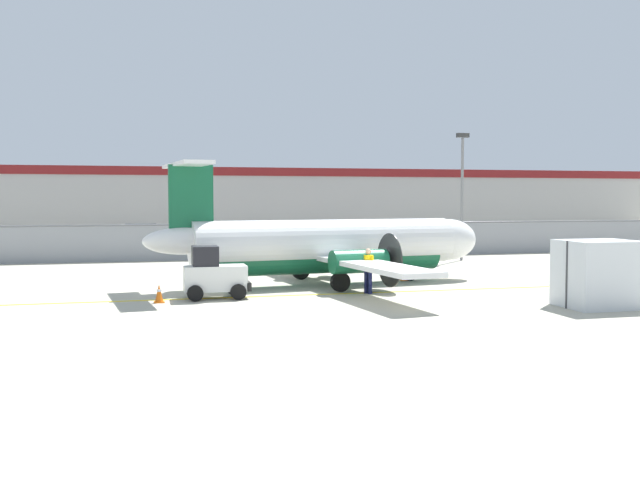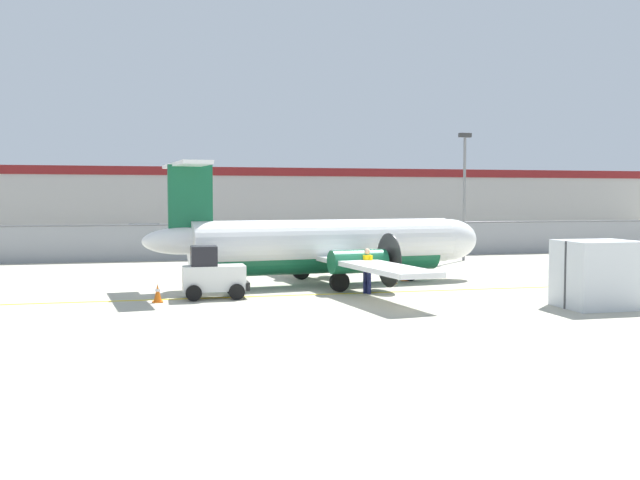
# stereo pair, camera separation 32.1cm
# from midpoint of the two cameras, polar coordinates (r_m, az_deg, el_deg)

# --- Properties ---
(ground_plane) EXTENTS (140.00, 140.00, 0.01)m
(ground_plane) POSITION_cam_midpoint_polar(r_m,az_deg,el_deg) (27.08, 3.76, -4.22)
(ground_plane) COLOR #B2AD99
(perimeter_fence) EXTENTS (98.00, 0.10, 2.10)m
(perimeter_fence) POSITION_cam_midpoint_polar(r_m,az_deg,el_deg) (42.43, -2.89, 0.04)
(perimeter_fence) COLOR gray
(perimeter_fence) RESTS_ON ground
(parking_lot_strip) EXTENTS (98.00, 17.00, 0.12)m
(parking_lot_strip) POSITION_cam_midpoint_polar(r_m,az_deg,el_deg) (53.80, -5.28, -0.39)
(parking_lot_strip) COLOR #38383A
(parking_lot_strip) RESTS_ON ground
(background_building) EXTENTS (91.00, 8.10, 6.50)m
(background_building) POSITION_cam_midpoint_polar(r_m,az_deg,el_deg) (72.01, -7.56, 3.09)
(background_building) COLOR beige
(background_building) RESTS_ON ground
(commuter_airplane) EXTENTS (14.60, 16.07, 4.92)m
(commuter_airplane) POSITION_cam_midpoint_polar(r_m,az_deg,el_deg) (29.40, 0.63, -0.48)
(commuter_airplane) COLOR white
(commuter_airplane) RESTS_ON ground
(baggage_tug) EXTENTS (2.34, 1.39, 1.88)m
(baggage_tug) POSITION_cam_midpoint_polar(r_m,az_deg,el_deg) (25.73, -8.86, -2.75)
(baggage_tug) COLOR silver
(baggage_tug) RESTS_ON ground
(ground_crew_worker) EXTENTS (0.46, 0.53, 1.70)m
(ground_crew_worker) POSITION_cam_midpoint_polar(r_m,az_deg,el_deg) (26.77, 3.53, -2.27)
(ground_crew_worker) COLOR #191E4C
(ground_crew_worker) RESTS_ON ground
(cargo_container) EXTENTS (2.44, 2.01, 2.20)m
(cargo_container) POSITION_cam_midpoint_polar(r_m,az_deg,el_deg) (25.06, 21.09, -2.54)
(cargo_container) COLOR silver
(cargo_container) RESTS_ON ground
(traffic_cone_near_left) EXTENTS (0.36, 0.36, 0.64)m
(traffic_cone_near_left) POSITION_cam_midpoint_polar(r_m,az_deg,el_deg) (33.54, 7.26, -2.24)
(traffic_cone_near_left) COLOR orange
(traffic_cone_near_left) RESTS_ON ground
(traffic_cone_near_right) EXTENTS (0.36, 0.36, 0.64)m
(traffic_cone_near_right) POSITION_cam_midpoint_polar(r_m,az_deg,el_deg) (25.11, -13.11, -4.19)
(traffic_cone_near_right) COLOR orange
(traffic_cone_near_right) RESTS_ON ground
(traffic_cone_far_left) EXTENTS (0.36, 0.36, 0.64)m
(traffic_cone_far_left) POSITION_cam_midpoint_polar(r_m,az_deg,el_deg) (31.14, 6.49, -2.67)
(traffic_cone_far_left) COLOR orange
(traffic_cone_far_left) RESTS_ON ground
(parked_car_0) EXTENTS (4.34, 2.30, 1.58)m
(parked_car_0) POSITION_cam_midpoint_polar(r_m,az_deg,el_deg) (51.15, -20.65, 0.15)
(parked_car_0) COLOR silver
(parked_car_0) RESTS_ON parking_lot_strip
(parked_car_1) EXTENTS (4.24, 2.08, 1.58)m
(parked_car_1) POSITION_cam_midpoint_polar(r_m,az_deg,el_deg) (53.90, -14.44, 0.41)
(parked_car_1) COLOR silver
(parked_car_1) RESTS_ON parking_lot_strip
(parked_car_2) EXTENTS (4.37, 2.39, 1.58)m
(parked_car_2) POSITION_cam_midpoint_polar(r_m,az_deg,el_deg) (48.32, -7.64, 0.16)
(parked_car_2) COLOR gray
(parked_car_2) RESTS_ON parking_lot_strip
(parked_car_3) EXTENTS (4.30, 2.21, 1.58)m
(parked_car_3) POSITION_cam_midpoint_polar(r_m,az_deg,el_deg) (51.37, -2.48, 0.37)
(parked_car_3) COLOR red
(parked_car_3) RESTS_ON parking_lot_strip
(parked_car_4) EXTENTS (4.33, 2.28, 1.58)m
(parked_car_4) POSITION_cam_midpoint_polar(r_m,az_deg,el_deg) (58.66, 2.59, 0.75)
(parked_car_4) COLOR navy
(parked_car_4) RESTS_ON parking_lot_strip
(parked_car_5) EXTENTS (4.32, 2.27, 1.58)m
(parked_car_5) POSITION_cam_midpoint_polar(r_m,az_deg,el_deg) (51.60, 10.29, 0.34)
(parked_car_5) COLOR #B28C19
(parked_car_5) RESTS_ON parking_lot_strip
(apron_light_pole) EXTENTS (0.70, 0.30, 7.27)m
(apron_light_pole) POSITION_cam_midpoint_polar(r_m,az_deg,el_deg) (41.56, 11.09, 4.31)
(apron_light_pole) COLOR slate
(apron_light_pole) RESTS_ON ground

